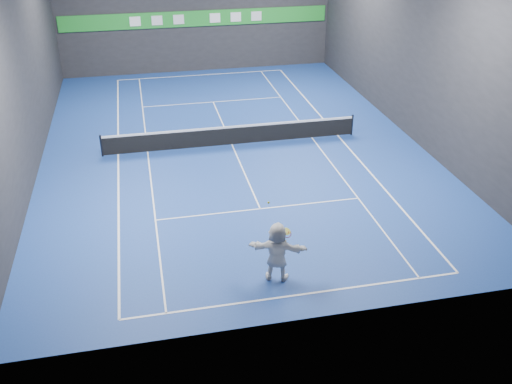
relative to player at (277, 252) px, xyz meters
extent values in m
plane|color=navy|center=(0.45, 10.89, -1.03)|extent=(26.00, 26.00, 0.00)
cube|color=#242427|center=(0.45, 23.89, 3.47)|extent=(18.00, 0.10, 9.00)
cube|color=#242427|center=(0.45, -2.11, 3.47)|extent=(18.00, 0.10, 9.00)
cube|color=#242427|center=(-8.55, 10.89, 3.47)|extent=(0.10, 26.00, 9.00)
cube|color=#242427|center=(9.45, 10.89, 3.47)|extent=(0.10, 26.00, 9.00)
cube|color=white|center=(0.45, -1.00, -1.03)|extent=(10.98, 0.08, 0.01)
cube|color=white|center=(0.45, 22.78, -1.03)|extent=(10.98, 0.08, 0.01)
cube|color=white|center=(-5.04, 10.89, -1.03)|extent=(0.08, 23.78, 0.01)
cube|color=white|center=(5.94, 10.89, -1.03)|extent=(0.08, 23.78, 0.01)
cube|color=white|center=(-3.66, 10.89, -1.03)|extent=(0.06, 23.78, 0.01)
cube|color=white|center=(4.56, 10.89, -1.03)|extent=(0.06, 23.78, 0.01)
cube|color=white|center=(0.45, 4.49, -1.03)|extent=(8.23, 0.06, 0.01)
cube|color=white|center=(0.45, 17.29, -1.03)|extent=(8.23, 0.06, 0.01)
cube|color=white|center=(0.45, 10.89, -1.03)|extent=(0.06, 12.80, 0.01)
imported|color=white|center=(0.00, 0.00, 0.00)|extent=(2.00, 1.23, 2.06)
sphere|color=#C4D523|center=(-0.29, 0.06, 1.81)|extent=(0.07, 0.07, 0.07)
cylinder|color=black|center=(-5.75, 10.89, -0.49)|extent=(0.10, 0.10, 1.07)
cylinder|color=black|center=(6.65, 10.89, -0.49)|extent=(0.10, 0.10, 1.07)
cube|color=black|center=(0.45, 10.89, -0.56)|extent=(12.40, 0.03, 0.86)
cube|color=white|center=(0.45, 10.89, -0.08)|extent=(12.40, 0.04, 0.10)
cube|color=green|center=(0.45, 23.83, 2.47)|extent=(17.64, 0.06, 1.00)
cube|color=white|center=(-3.55, 23.77, 2.47)|extent=(0.70, 0.04, 0.60)
cube|color=silver|center=(-2.15, 23.77, 2.47)|extent=(0.70, 0.04, 0.60)
cube|color=silver|center=(-0.75, 23.77, 2.47)|extent=(0.70, 0.04, 0.60)
cube|color=white|center=(1.65, 23.77, 2.47)|extent=(0.70, 0.04, 0.60)
cube|color=white|center=(3.05, 23.77, 2.47)|extent=(0.70, 0.04, 0.60)
cube|color=silver|center=(4.45, 23.77, 2.47)|extent=(0.70, 0.04, 0.60)
torus|color=red|center=(0.31, 0.05, 0.62)|extent=(0.41, 0.34, 0.27)
cylinder|color=#E6EE54|center=(0.31, 0.05, 0.70)|extent=(0.37, 0.33, 0.19)
cylinder|color=red|center=(0.38, 0.05, 0.62)|extent=(0.08, 0.14, 0.17)
cylinder|color=#E5BA0C|center=(0.25, 0.03, 0.29)|extent=(0.11, 0.15, 0.25)
camera|label=1|loc=(-3.81, -14.53, 10.32)|focal=40.00mm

